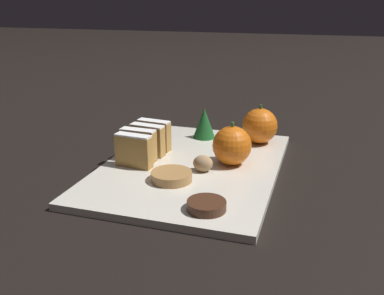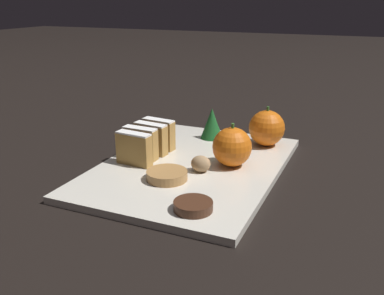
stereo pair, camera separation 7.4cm
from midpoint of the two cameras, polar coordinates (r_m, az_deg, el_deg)
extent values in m
plane|color=black|center=(0.75, -2.81, -3.07)|extent=(6.00, 6.00, 0.00)
cube|color=silver|center=(0.75, -2.82, -2.64)|extent=(0.29, 0.42, 0.01)
cube|color=#B28442|center=(0.74, -10.63, -0.60)|extent=(0.07, 0.03, 0.05)
cube|color=white|center=(0.73, -10.77, 1.54)|extent=(0.06, 0.02, 0.00)
cube|color=#B28442|center=(0.77, -9.92, 0.19)|extent=(0.06, 0.02, 0.05)
cube|color=white|center=(0.76, -10.05, 2.25)|extent=(0.06, 0.02, 0.00)
cube|color=#B28442|center=(0.79, -8.64, 0.86)|extent=(0.07, 0.03, 0.05)
cube|color=white|center=(0.78, -8.74, 2.87)|extent=(0.06, 0.03, 0.00)
cube|color=#B28442|center=(0.81, -7.68, 1.51)|extent=(0.07, 0.03, 0.05)
cube|color=white|center=(0.81, -7.77, 3.46)|extent=(0.06, 0.03, 0.00)
sphere|color=orange|center=(0.85, 6.58, 2.84)|extent=(0.07, 0.07, 0.07)
cylinder|color=#38702D|center=(0.84, 6.68, 5.32)|extent=(0.01, 0.01, 0.01)
sphere|color=orange|center=(0.73, 2.51, 0.21)|extent=(0.07, 0.07, 0.07)
cylinder|color=#38702D|center=(0.72, 2.55, 2.98)|extent=(0.01, 0.00, 0.01)
ellipsoid|color=tan|center=(0.71, -1.50, -2.19)|extent=(0.03, 0.03, 0.03)
cylinder|color=#472819|center=(0.59, -1.67, -7.82)|extent=(0.05, 0.05, 0.01)
cylinder|color=#B27F47|center=(0.68, -5.86, -3.89)|extent=(0.07, 0.07, 0.01)
cone|color=#195623|center=(0.88, -0.76, 3.27)|extent=(0.05, 0.05, 0.06)
camera|label=1|loc=(0.04, -92.86, -1.01)|focal=40.00mm
camera|label=2|loc=(0.04, 87.14, 1.01)|focal=40.00mm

